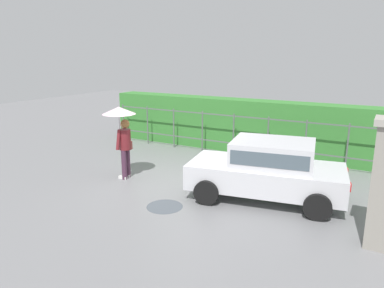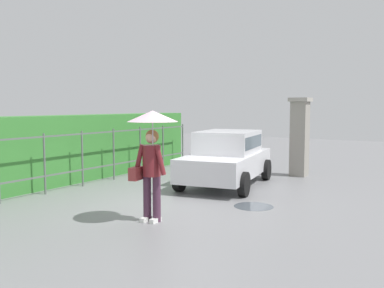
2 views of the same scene
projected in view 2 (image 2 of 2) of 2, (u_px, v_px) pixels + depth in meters
ground_plane at (179, 202)px, 9.51m from camera, size 40.00×40.00×0.00m
car at (227, 156)px, 11.53m from camera, size 3.94×2.36×1.48m
pedestrian at (152, 141)px, 7.74m from camera, size 0.93×0.93×2.08m
gate_pillar at (300, 136)px, 12.98m from camera, size 0.60×0.60×2.42m
fence_section at (82, 156)px, 11.31m from camera, size 9.89×0.05×1.50m
hedge_row at (61, 150)px, 11.75m from camera, size 10.84×0.90×1.90m
puddle_near at (254, 206)px, 9.09m from camera, size 0.86×0.86×0.00m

